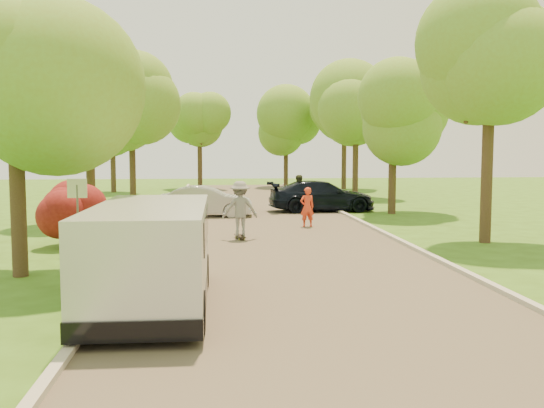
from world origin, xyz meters
name	(u,v)px	position (x,y,z in m)	size (l,w,h in m)	color
ground	(298,280)	(0.00, 0.00, 0.00)	(100.00, 100.00, 0.00)	#375E16
road	(267,233)	(0.00, 8.00, 0.01)	(8.00, 60.00, 0.01)	#4C4438
curb_left	(154,233)	(-4.05, 8.00, 0.06)	(0.18, 60.00, 0.12)	#B2AD9E
curb_right	(377,230)	(4.05, 8.00, 0.06)	(0.18, 60.00, 0.12)	#B2AD9E
street_sign	(77,200)	(-5.80, 4.00, 1.56)	(0.55, 0.06, 2.17)	#59595E
red_shrub	(72,211)	(-6.30, 5.50, 1.10)	(1.70, 1.70, 1.95)	#382619
tree_l_mida	(22,55)	(-6.30, 1.00, 5.17)	(4.71, 4.60, 7.39)	#382619
tree_l_midb	(94,111)	(-6.81, 12.00, 4.59)	(4.30, 4.20, 6.62)	#382619
tree_l_far	(135,107)	(-6.39, 22.00, 5.47)	(4.92, 4.80, 7.79)	#382619
tree_r_mida	(497,69)	(7.02, 5.00, 5.54)	(5.13, 5.00, 7.95)	#382619
tree_r_midb	(398,109)	(6.60, 14.00, 4.88)	(4.51, 4.40, 7.01)	#382619
tree_r_far	(360,105)	(7.23, 24.00, 5.83)	(5.33, 5.20, 8.34)	#382619
tree_bg_a	(115,117)	(-8.78, 30.00, 5.31)	(5.12, 5.00, 7.72)	#382619
tree_bg_b	(347,116)	(8.22, 32.00, 5.54)	(5.12, 5.00, 7.95)	#382619
tree_bg_c	(202,124)	(-2.79, 34.00, 5.02)	(4.92, 4.80, 7.33)	#382619
tree_bg_d	(289,122)	(4.22, 36.00, 5.31)	(5.12, 5.00, 7.72)	#382619
minivan	(152,253)	(-3.10, -2.16, 1.03)	(2.11, 5.28, 1.96)	silver
silver_sedan	(206,201)	(-2.30, 13.59, 0.69)	(1.46, 4.18, 1.38)	#A3A4A8
dark_sedan	(322,196)	(3.30, 15.36, 0.75)	(2.10, 5.17, 1.50)	black
longboard	(240,236)	(-1.06, 6.48, 0.10)	(0.37, 0.97, 0.11)	black
skateboarder	(240,209)	(-1.06, 6.48, 1.04)	(1.19, 0.68, 1.84)	slate
person_striped	(307,207)	(1.68, 9.49, 0.77)	(0.57, 0.37, 1.55)	red
person_olive	(298,193)	(2.13, 15.24, 0.90)	(0.87, 0.68, 1.79)	#313620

